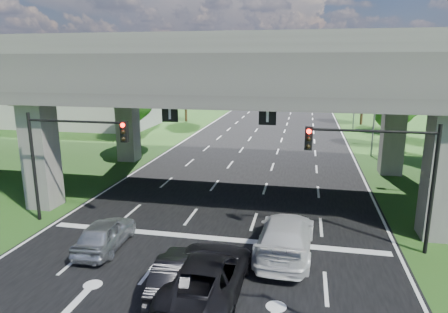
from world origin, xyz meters
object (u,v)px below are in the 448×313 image
(signal_right, at_px, (383,163))
(car_trailing, at_px, (208,274))
(streetlight_far, at_px, (372,93))
(car_dark, at_px, (178,273))
(car_silver, at_px, (105,234))
(signal_left, at_px, (68,148))
(streetlight_beyond, at_px, (353,84))
(car_white, at_px, (286,236))

(signal_right, xyz_separation_m, car_trailing, (-6.81, -5.23, -3.35))
(streetlight_far, bearing_deg, car_dark, -112.09)
(car_silver, bearing_deg, streetlight_far, -126.18)
(signal_left, bearing_deg, streetlight_beyond, 63.57)
(signal_right, distance_m, streetlight_far, 20.25)
(streetlight_beyond, relative_size, car_dark, 2.32)
(car_dark, distance_m, car_white, 5.45)
(streetlight_beyond, distance_m, car_silver, 41.58)
(streetlight_beyond, distance_m, car_trailing, 42.58)
(car_dark, bearing_deg, streetlight_far, -117.33)
(car_silver, xyz_separation_m, car_dark, (4.45, -2.74, -0.01))
(streetlight_beyond, xyz_separation_m, car_white, (-6.41, -37.44, -4.96))
(car_trailing, bearing_deg, signal_right, -142.29)
(car_silver, bearing_deg, signal_right, -171.69)
(signal_right, height_order, streetlight_beyond, streetlight_beyond)
(streetlight_far, distance_m, car_silver, 27.41)
(streetlight_beyond, bearing_deg, car_silver, -110.89)
(signal_left, bearing_deg, signal_right, 0.00)
(signal_right, height_order, car_trailing, signal_right)
(car_white, bearing_deg, streetlight_far, -104.31)
(signal_right, height_order, streetlight_far, streetlight_far)
(signal_left, distance_m, car_dark, 9.90)
(signal_right, relative_size, car_white, 1.01)
(signal_left, relative_size, car_dark, 1.39)
(streetlight_far, relative_size, car_silver, 2.37)
(streetlight_beyond, relative_size, car_white, 1.69)
(streetlight_far, xyz_separation_m, car_dark, (-10.27, -25.29, -5.11))
(car_trailing, bearing_deg, car_white, -124.55)
(signal_right, height_order, signal_left, same)
(signal_left, xyz_separation_m, streetlight_beyond, (17.92, 36.06, 1.66))
(signal_right, distance_m, car_white, 5.47)
(signal_left, xyz_separation_m, car_white, (11.51, -1.38, -3.30))
(car_white, bearing_deg, signal_left, -4.49)
(signal_right, relative_size, streetlight_beyond, 0.60)
(streetlight_far, height_order, car_silver, streetlight_far)
(signal_right, xyz_separation_m, streetlight_beyond, (2.27, 36.06, 1.66))
(signal_left, height_order, streetlight_beyond, streetlight_beyond)
(car_white, xyz_separation_m, car_trailing, (-2.67, -3.85, -0.06))
(streetlight_far, bearing_deg, signal_right, -96.47)
(streetlight_far, distance_m, car_trailing, 27.34)
(car_dark, distance_m, car_trailing, 1.18)
(car_silver, height_order, car_dark, car_silver)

